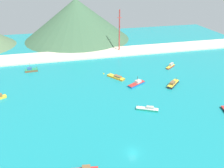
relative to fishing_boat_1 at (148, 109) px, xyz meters
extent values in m
cube|color=teal|center=(-13.95, 7.87, -0.98)|extent=(260.00, 280.00, 0.50)
cube|color=#198466|center=(-0.19, 0.09, -0.30)|extent=(9.06, 5.65, 0.86)
cube|color=white|center=(-0.19, 0.09, 0.23)|extent=(9.24, 5.76, 0.20)
cube|color=#B2ADA3|center=(0.84, -0.40, 0.82)|extent=(3.41, 2.61, 0.98)
cylinder|color=#4C3823|center=(-3.90, 1.87, 0.74)|extent=(0.53, 0.34, 1.17)
cube|color=#232328|center=(21.49, 18.81, -0.14)|extent=(9.31, 8.69, 1.16)
cube|color=gold|center=(21.49, 18.81, 0.54)|extent=(9.49, 8.87, 0.20)
cube|color=brown|center=(20.54, 17.97, 1.25)|extent=(3.85, 3.73, 1.22)
cylinder|color=#4C3823|center=(24.91, 21.86, 1.25)|extent=(0.58, 0.54, 1.57)
cube|color=orange|center=(-5.29, 34.17, -0.32)|extent=(8.47, 10.11, 0.81)
cube|color=gold|center=(-5.29, 34.17, 0.18)|extent=(8.64, 10.31, 0.20)
cube|color=brown|center=(-4.50, 33.11, 0.70)|extent=(4.20, 4.68, 0.84)
cylinder|color=#4C3823|center=(-8.10, 37.98, 0.64)|extent=(0.39, 0.47, 1.10)
cube|color=#1E5BA8|center=(3.05, 23.59, -0.29)|extent=(10.21, 7.28, 0.87)
cube|color=red|center=(3.05, 23.59, 0.24)|extent=(10.41, 7.43, 0.20)
cube|color=beige|center=(4.16, 24.20, 0.99)|extent=(3.68, 3.28, 1.29)
cylinder|color=#4C3823|center=(-0.95, 21.40, 0.75)|extent=(0.52, 0.36, 1.18)
cylinder|color=#4C3823|center=(3.62, 23.90, 2.82)|extent=(0.20, 0.20, 2.38)
cube|color=red|center=(31.22, 41.27, -0.36)|extent=(7.89, 6.62, 0.73)
cube|color=gold|center=(31.22, 41.27, 0.11)|extent=(8.05, 6.75, 0.20)
cube|color=#B2ADA3|center=(32.07, 41.91, 0.96)|extent=(3.75, 3.31, 1.50)
cylinder|color=#4C3823|center=(28.17, 38.95, 0.52)|extent=(0.44, 0.38, 1.00)
cube|color=brown|center=(-51.65, 54.84, -0.11)|extent=(7.18, 3.47, 1.23)
cube|color=#238C5B|center=(-51.65, 54.84, 0.61)|extent=(7.33, 3.54, 0.20)
cube|color=#28568C|center=(-52.53, 54.80, 1.24)|extent=(2.47, 2.46, 1.06)
cylinder|color=#4C3823|center=(-48.48, 54.99, 1.37)|extent=(0.71, 0.15, 1.66)
cylinder|color=#4C3823|center=(-52.05, 54.82, 3.46)|extent=(0.12, 0.12, 3.38)
sphere|color=gold|center=(-10.77, 41.20, -0.57)|extent=(0.89, 0.89, 0.89)
cube|color=beige|center=(-13.95, 76.10, -0.13)|extent=(247.00, 19.51, 1.20)
cone|color=#3D6042|center=(-17.53, 121.04, 15.83)|extent=(89.43, 89.43, 33.11)
cylinder|color=#B7332D|center=(8.41, 78.12, 14.13)|extent=(0.86, 0.86, 29.72)
cylinder|color=#B7332D|center=(8.41, 78.12, 23.64)|extent=(2.97, 0.43, 0.43)
cylinder|color=#B7332D|center=(8.41, 78.12, 17.70)|extent=(0.43, 2.38, 0.43)
camera|label=1|loc=(-33.45, -74.06, 52.69)|focal=35.77mm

